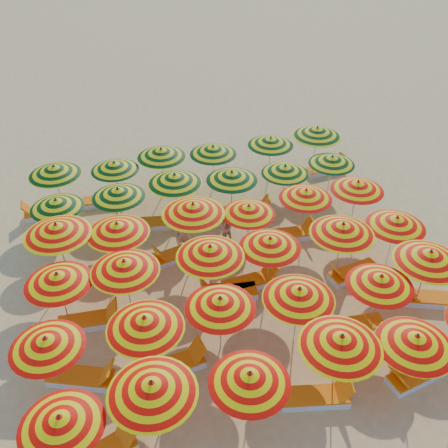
{
  "coord_description": "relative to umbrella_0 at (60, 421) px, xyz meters",
  "views": [
    {
      "loc": [
        -3.51,
        -11.7,
        10.95
      ],
      "look_at": [
        0.0,
        0.5,
        1.6
      ],
      "focal_mm": 40.0,
      "sensor_mm": 36.0,
      "label": 1
    }
  ],
  "objects": [
    {
      "name": "umbrella_24",
      "position": [
        0.04,
        8.27,
        -0.02
      ],
      "size": [
        1.87,
        1.87,
        1.89
      ],
      "color": "silver",
      "rests_on": "ground"
    },
    {
      "name": "lounger_16",
      "position": [
        1.67,
        10.38,
        -1.53
      ],
      "size": [
        1.76,
        0.66,
        0.69
      ],
      "rotation": [
        0.0,
        0.0,
        -0.05
      ],
      "color": "white",
      "rests_on": "ground"
    },
    {
      "name": "umbrella_7",
      "position": [
        2.06,
        2.06,
        0.14
      ],
      "size": [
        2.23,
        2.23,
        2.08
      ],
      "color": "silver",
      "rests_on": "ground"
    },
    {
      "name": "lounger_6",
      "position": [
        10.68,
        2.16,
        -1.53
      ],
      "size": [
        1.82,
        1.18,
        0.69
      ],
      "rotation": [
        0.0,
        0.0,
        2.76
      ],
      "color": "white",
      "rests_on": "ground"
    },
    {
      "name": "umbrella_2",
      "position": [
        4.03,
        -0.1,
        0.05
      ],
      "size": [
        1.95,
        1.95,
        1.97
      ],
      "color": "silver",
      "rests_on": "ground"
    },
    {
      "name": "umbrella_12",
      "position": [
        0.03,
        4.37,
        0.06
      ],
      "size": [
        2.36,
        2.36,
        1.99
      ],
      "color": "silver",
      "rests_on": "ground"
    },
    {
      "name": "lounger_3",
      "position": [
        0.32,
        2.19,
        -1.53
      ],
      "size": [
        1.82,
        1.2,
        0.69
      ],
      "rotation": [
        0.0,
        0.0,
        -0.39
      ],
      "color": "white",
      "rests_on": "ground"
    },
    {
      "name": "lounger_4",
      "position": [
        2.66,
        1.9,
        -1.53
      ],
      "size": [
        1.8,
        0.83,
        0.69
      ],
      "rotation": [
        0.0,
        0.0,
        0.15
      ],
      "color": "white",
      "rests_on": "ground"
    },
    {
      "name": "ground",
      "position": [
        5.12,
        5.21,
        -1.69
      ],
      "size": [
        120.0,
        120.0,
        0.0
      ],
      "primitive_type": "plane",
      "color": "#E0B863",
      "rests_on": "ground"
    },
    {
      "name": "umbrella_28",
      "position": [
        8.21,
        8.3,
        -0.04
      ],
      "size": [
        2.16,
        2.16,
        1.87
      ],
      "color": "silver",
      "rests_on": "ground"
    },
    {
      "name": "umbrella_4",
      "position": [
        8.13,
        -0.22,
        0.08
      ],
      "size": [
        2.5,
        2.5,
        2.01
      ],
      "color": "silver",
      "rests_on": "ground"
    },
    {
      "name": "umbrella_31",
      "position": [
        2.17,
        10.26,
        -0.02
      ],
      "size": [
        2.01,
        2.01,
        1.9
      ],
      "color": "silver",
      "rests_on": "ground"
    },
    {
      "name": "umbrella_13",
      "position": [
        1.84,
        4.3,
        0.15
      ],
      "size": [
        2.37,
        2.37,
        2.08
      ],
      "color": "silver",
      "rests_on": "ground"
    },
    {
      "name": "beachgoer_b",
      "position": [
        5.43,
        6.82,
        -1.02
      ],
      "size": [
        0.77,
        0.68,
        1.32
      ],
      "primitive_type": "imported",
      "rotation": [
        0.0,
        0.0,
        3.47
      ],
      "color": "tan",
      "rests_on": "ground"
    },
    {
      "name": "umbrella_35",
      "position": [
        10.41,
        10.35,
        0.24
      ],
      "size": [
        2.45,
        2.45,
        2.18
      ],
      "color": "silver",
      "rests_on": "ground"
    },
    {
      "name": "lounger_10",
      "position": [
        8.92,
        3.9,
        -1.53
      ],
      "size": [
        1.81,
        0.88,
        0.69
      ],
      "rotation": [
        0.0,
        0.0,
        3.32
      ],
      "color": "white",
      "rests_on": "ground"
    },
    {
      "name": "umbrella_21",
      "position": [
        6.1,
        6.17,
        -0.03
      ],
      "size": [
        2.17,
        2.17,
        1.89
      ],
      "color": "silver",
      "rests_on": "ground"
    },
    {
      "name": "lounger_13",
      "position": [
        3.61,
        8.3,
        -1.53
      ],
      "size": [
        1.8,
        0.86,
        0.69
      ],
      "rotation": [
        0.0,
        0.0,
        -0.17
      ],
      "color": "white",
      "rests_on": "ground"
    },
    {
      "name": "lounger_7",
      "position": [
        0.63,
        4.13,
        -1.53
      ],
      "size": [
        1.77,
        0.69,
        0.69
      ],
      "rotation": [
        0.0,
        0.0,
        -0.07
      ],
      "color": "white",
      "rests_on": "ground"
    },
    {
      "name": "lounger_1",
      "position": [
        5.87,
        0.0,
        -1.53
      ],
      "size": [
        1.82,
        0.94,
        0.69
      ],
      "rotation": [
        0.0,
        0.0,
        -0.22
      ],
      "color": "white",
      "rests_on": "ground"
    },
    {
      "name": "umbrella_3",
      "position": [
        6.37,
        0.18,
        0.18
      ],
      "size": [
        2.17,
        2.17,
        2.12
      ],
      "color": "silver",
      "rests_on": "ground"
    },
    {
      "name": "lounger_15",
      "position": [
        -0.57,
        10.19,
        -1.53
      ],
      "size": [
        1.76,
        0.67,
        0.69
      ],
      "rotation": [
        0.0,
        0.0,
        3.2
      ],
      "color": "white",
      "rests_on": "ground"
    },
    {
      "name": "umbrella_20",
      "position": [
        4.28,
        6.36,
        0.23
      ],
      "size": [
        2.49,
        2.49,
        2.18
      ],
      "color": "silver",
      "rests_on": "ground"
    },
    {
      "name": "lounger_17",
      "position": [
        11.01,
        10.23,
        -1.53
      ],
      "size": [
        1.78,
        0.75,
        0.69
      ],
      "rotation": [
        0.0,
        0.0,
        0.1
      ],
      "color": "white",
      "rests_on": "ground"
    },
    {
      "name": "umbrella_27",
      "position": [
        6.14,
        8.26,
        0.05
      ],
      "size": [
        2.02,
        2.02,
        1.98
      ],
      "color": "silver",
      "rests_on": "ground"
    },
    {
      "name": "umbrella_1",
      "position": [
        1.92,
        0.15,
        0.18
      ],
      "size": [
        2.14,
        2.14,
        2.12
      ],
      "color": "silver",
      "rests_on": "ground"
    },
    {
      "name": "umbrella_11",
      "position": [
        10.17,
        2.26,
        0.19
      ],
      "size": [
        2.25,
        2.25,
        2.13
      ],
      "color": "silver",
      "rests_on": "ground"
    },
    {
      "name": "umbrella_22",
      "position": [
        8.24,
        6.46,
        0.02
      ],
      "size": [
        2.24,
        2.24,
        1.94
      ],
      "color": "silver",
      "rests_on": "ground"
    },
    {
      "name": "lounger_11",
      "position": [
        3.68,
        6.38,
        -1.53
      ],
      "size": [
        1.82,
        0.96,
        0.69
      ],
      "rotation": [
        0.0,
        0.0,
        3.37
      ],
      "color": "white",
      "rests_on": "ground"
    },
    {
      "name": "umbrella_14",
      "position": [
        4.27,
        4.21,
        0.18
      ],
      "size": [
        2.24,
        2.24,
        2.13
      ],
      "color": "silver",
      "rests_on": "ground"
    },
    {
      "name": "umbrella_6",
      "position": [
        -0.27,
        2.19,
        0.01
      ],
      "size": [
        2.15,
        2.15,
        1.93
      ],
      "color": "silver",
      "rests_on": "ground"
    },
    {
      "name": "umbrella_8",
      "position": [
        4.03,
        2.27,
        0.06
      ],
      "size": [
        1.99,
        1.99,
        1.98
      ],
      "color": "silver",
      "rests_on": "ground"
    },
    {
      "name": "lounger_8",
      "position": [
        4.78,
        4.11,
        -1.53
      ],
      "size": [
        1.78,
        0.75,
        0.69
      ],
      "rotation": [
        0.0,
        0.0,
        3.04
      ],
      "color": "white",
      "rests_on": "ground"
    },
    {
      "name": "umbrella_15",
      "position": [
        6.12,
        4.25,
        0.06
      ],
      "size": [
        1.97,
        1.97,
        1.99
      ],
      "color": "silver",
      "rests_on": "ground"
    },
    {
      "name": "umbrella_32",
      "position": [
        4.0,
        10.56,
        0.11
      ],
      "size": [
        2.34,
        2.34,
        2.04
      ],
      "color": "silver",
      "rests_on": "ground"
    },
    {
      "name": "umbrella_0",
      "position": [
        0.0,
        0.0,
        0.0
      ],
      "size": [
        2.17,
        2.17,
        1.92
      ],
      "color": "silver",
      "rests_on": "ground"
    },
    {
      "name": "lounger_14",
      "position": [
        6.74,
        8.17,
        -1.53
      ],
      "size": [
        1.81,
        0.86,
        0.69
      ],
      "rotation": [
        0.0,
        0.0,
        -0.17
      ],
      "color": "white",
      "rests_on": "ground"
    },
    {
      "name": "umbrella_33",
      "position": [
        6.01,
        10.36,
        0.04
      ],
      "size": [
        2.3,
        2.3,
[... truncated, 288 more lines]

